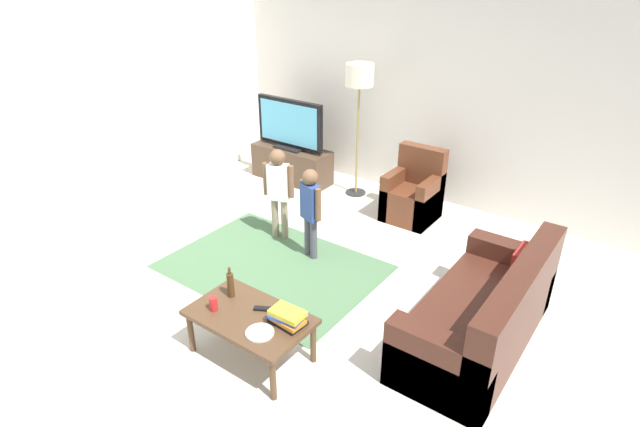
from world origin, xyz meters
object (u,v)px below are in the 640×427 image
object	(u,v)px
couch	(487,318)
plate	(260,333)
armchair	(414,196)
tv	(290,125)
child_center	(310,206)
soda_can	(213,304)
coffee_table	(250,320)
child_near_tv	(279,186)
book_stack	(288,317)
bottle	(231,284)
floor_lamp	(359,82)
tv_remote	(264,309)
tv_stand	(292,164)

from	to	relation	value
couch	plate	bearing A→B (deg)	-133.02
armchair	tv	bearing A→B (deg)	179.47
child_center	soda_can	bearing A→B (deg)	-80.32
child_center	soda_can	size ratio (longest dim) A/B	8.58
tv	child_center	distance (m)	2.18
couch	coffee_table	bearing A→B (deg)	-140.13
couch	armchair	distance (m)	2.42
child_near_tv	book_stack	world-z (taller)	child_near_tv
plate	bottle	bearing A→B (deg)	157.08
tv	child_center	size ratio (longest dim) A/B	1.07
armchair	bottle	distance (m)	3.00
tv	couch	size ratio (longest dim) A/B	0.61
couch	soda_can	bearing A→B (deg)	-142.35
couch	book_stack	distance (m)	1.67
armchair	coffee_table	world-z (taller)	armchair
child_center	soda_can	xyz separation A→B (m)	(0.29, -1.68, -0.14)
child_center	coffee_table	world-z (taller)	child_center
armchair	floor_lamp	distance (m)	1.60
book_stack	soda_can	size ratio (longest dim) A/B	2.49
child_center	tv_remote	world-z (taller)	child_center
tv	coffee_table	distance (m)	3.77
bottle	plate	size ratio (longest dim) A/B	1.27
soda_can	tv_stand	bearing A→B (deg)	119.23
bottle	plate	distance (m)	0.58
coffee_table	armchair	bearing A→B (deg)	91.73
tv	soda_can	world-z (taller)	tv
tv	floor_lamp	size ratio (longest dim) A/B	0.62
armchair	floor_lamp	xyz separation A→B (m)	(-0.98, 0.19, 1.25)
tv_stand	tv_remote	world-z (taller)	tv_stand
tv_stand	bottle	xyz separation A→B (m)	(1.79, -3.02, 0.29)
coffee_table	soda_can	size ratio (longest dim) A/B	8.33
tv	tv_remote	bearing A→B (deg)	-54.27
child_near_tv	plate	world-z (taller)	child_near_tv
tv_stand	armchair	bearing A→B (deg)	-1.13
floor_lamp	soda_can	bearing A→B (deg)	-76.90
tv_stand	coffee_table	xyz separation A→B (m)	(2.09, -3.12, 0.13)
armchair	child_near_tv	size ratio (longest dim) A/B	0.82
tv_stand	bottle	world-z (taller)	bottle
couch	plate	distance (m)	1.89
child_center	coffee_table	bearing A→B (deg)	-70.05
floor_lamp	soda_can	xyz separation A→B (m)	(0.79, -3.39, -1.06)
soda_can	tv_remote	bearing A→B (deg)	36.03
tv	book_stack	distance (m)	3.87
armchair	tv_remote	xyz separation A→B (m)	(0.14, -2.96, 0.13)
child_center	coffee_table	xyz separation A→B (m)	(0.57, -1.56, -0.25)
child_near_tv	bottle	world-z (taller)	child_near_tv
child_center	plate	distance (m)	1.87
tv_stand	plate	bearing A→B (deg)	-54.47
armchair	soda_can	bearing A→B (deg)	-93.35
tv_stand	tv_remote	size ratio (longest dim) A/B	7.06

